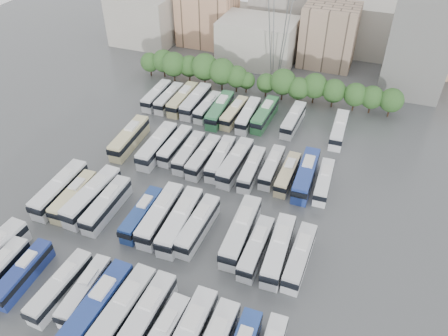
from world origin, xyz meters
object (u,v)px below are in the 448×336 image
at_px(bus_r3_s13, 339,129).
at_px(bus_r1_s7, 180,221).
at_px(electricity_pylon, 280,9).
at_px(bus_r2_s3, 157,145).
at_px(bus_r2_s13, 324,181).
at_px(bus_r3_s3, 196,101).
at_px(bus_r0_s8, 146,317).
at_px(bus_r1_s13, 300,257).
at_px(bus_r0_s5, 85,290).
at_px(bus_r0_s2, 23,273).
at_px(bus_r1_s1, 74,196).
at_px(bus_r1_s5, 142,214).
at_px(bus_r1_s11, 256,248).
at_px(bus_r1_s12, 278,250).
at_px(bus_r3_s6, 234,113).
at_px(bus_r0_s4, 61,287).
at_px(bus_r2_s11, 288,174).
at_px(bus_r1_s8, 198,225).
at_px(bus_r1_s6, 161,215).
at_px(bus_r1_s0, 60,189).
at_px(bus_r2_s9, 252,169).
at_px(bus_r2_s8, 235,162).
at_px(bus_r3_s7, 248,115).
at_px(bus_r1_s2, 92,196).
at_px(bus_r3_s8, 265,114).
at_px(bus_r3_s0, 157,95).
at_px(bus_r3_s2, 183,99).
at_px(apartment_tower, 421,39).
at_px(bus_r3_s4, 208,107).
at_px(bus_r2_s10, 272,167).
at_px(bus_r0_s7, 122,311).
at_px(bus_r3_s10, 293,119).
at_px(bus_r1_s3, 107,204).
at_px(bus_r2_s1, 129,138).
at_px(bus_r3_s1, 169,98).
at_px(bus_r2_s5, 189,152).
at_px(bus_r3_s5, 220,110).
at_px(bus_r2_s12, 306,175).
at_px(bus_r1_s10, 241,231).

bearing_deg(bus_r3_s13, bus_r1_s7, -119.48).
distance_m(electricity_pylon, bus_r2_s3, 44.18).
distance_m(bus_r2_s13, bus_r3_s3, 37.79).
xyz_separation_m(bus_r0_s8, bus_r1_s13, (16.33, 17.03, -0.14)).
xyz_separation_m(bus_r0_s5, bus_r0_s8, (9.93, -0.79, 0.30)).
bearing_deg(bus_r0_s2, bus_r1_s1, 98.98).
distance_m(bus_r1_s5, bus_r1_s11, 19.78).
relative_size(bus_r1_s12, bus_r3_s6, 1.13).
xyz_separation_m(bus_r0_s4, bus_r2_s11, (23.20, 35.65, -0.13)).
height_order(bus_r1_s7, bus_r1_s8, bus_r1_s7).
bearing_deg(bus_r1_s6, bus_r1_s11, -5.63).
distance_m(bus_r1_s0, bus_r2_s9, 34.42).
bearing_deg(bus_r2_s8, bus_r1_s8, -87.87).
relative_size(bus_r3_s7, bus_r3_s13, 0.99).
height_order(bus_r1_s2, bus_r3_s8, bus_r1_s2).
relative_size(bus_r3_s0, bus_r3_s2, 0.93).
xyz_separation_m(apartment_tower, bus_r2_s11, (-19.12, -45.79, -11.33)).
bearing_deg(bus_r3_s2, bus_r1_s8, -62.14).
bearing_deg(bus_r2_s11, bus_r3_s4, 144.15).
bearing_deg(bus_r3_s13, bus_r2_s10, -120.92).
relative_size(bus_r0_s7, bus_r3_s6, 1.20).
bearing_deg(bus_r3_s10, bus_r1_s13, -72.64).
bearing_deg(bus_r1_s3, bus_r2_s1, 108.68).
height_order(bus_r1_s13, bus_r3_s10, bus_r3_s10).
bearing_deg(bus_r3_s0, bus_r3_s13, -0.90).
height_order(bus_r1_s2, bus_r2_s10, bus_r1_s2).
relative_size(bus_r3_s1, bus_r3_s7, 0.95).
xyz_separation_m(bus_r3_s0, bus_r3_s10, (32.91, 0.78, 0.05)).
bearing_deg(bus_r2_s3, bus_r1_s2, -101.91).
bearing_deg(bus_r3_s6, bus_r0_s4, -94.26).
bearing_deg(bus_r2_s9, bus_r3_s4, 129.93).
height_order(bus_r2_s5, bus_r3_s5, bus_r3_s5).
bearing_deg(bus_r3_s10, bus_r3_s4, -173.74).
bearing_deg(bus_r2_s9, bus_r0_s4, -117.50).
relative_size(bus_r1_s7, bus_r3_s4, 1.24).
height_order(bus_r1_s12, bus_r3_s10, bus_r1_s12).
height_order(bus_r1_s3, bus_r3_s1, bus_r1_s3).
relative_size(bus_r0_s4, bus_r1_s12, 0.92).
height_order(bus_r2_s12, bus_r3_s5, bus_r2_s12).
xyz_separation_m(electricity_pylon, bus_r3_s7, (-0.36, -20.86, -16.83)).
xyz_separation_m(apartment_tower, bus_r1_s10, (-22.32, -62.89, -10.90)).
xyz_separation_m(electricity_pylon, bus_r0_s4, (-10.33, -73.44, -16.85)).
bearing_deg(bus_r0_s7, bus_r3_s1, 112.50).
height_order(bus_r1_s13, bus_r2_s12, bus_r2_s12).
bearing_deg(bus_r0_s7, bus_r1_s7, 92.17).
relative_size(bus_r0_s7, bus_r2_s9, 1.20).
height_order(apartment_tower, bus_r2_s13, apartment_tower).
height_order(bus_r0_s5, bus_r1_s5, bus_r1_s5).
height_order(bus_r0_s7, bus_r3_s13, bus_r0_s7).
bearing_deg(bus_r1_s12, electricity_pylon, 103.50).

